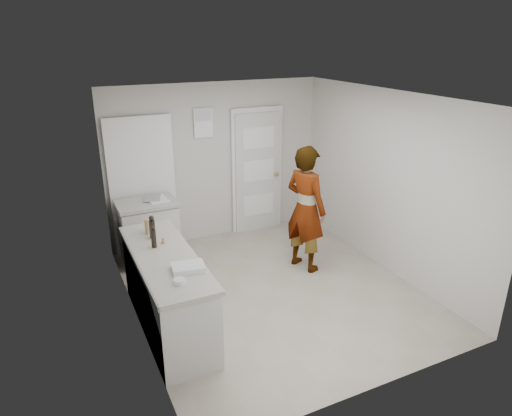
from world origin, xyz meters
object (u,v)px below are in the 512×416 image
cake_mix_box (150,226)px  baking_dish (188,268)px  egg_bowl (179,281)px  person (306,209)px  oil_cruet_b (154,237)px  oil_cruet_a (152,227)px  spice_jar (164,240)px

cake_mix_box → baking_dish: cake_mix_box is taller
baking_dish → egg_bowl: (-0.16, -0.22, -0.00)m
person → egg_bowl: 2.51m
baking_dish → oil_cruet_b: bearing=105.4°
person → egg_bowl: bearing=100.8°
person → egg_bowl: (-2.17, -1.25, 0.05)m
oil_cruet_a → baking_dish: oil_cruet_a is taller
oil_cruet_a → oil_cruet_b: size_ratio=1.06×
cake_mix_box → oil_cruet_a: (-0.00, -0.15, 0.04)m
spice_jar → oil_cruet_a: oil_cruet_a is taller
cake_mix_box → spice_jar: bearing=-100.9°
egg_bowl → cake_mix_box: bearing=88.9°
oil_cruet_a → oil_cruet_b: 0.27m
person → cake_mix_box: person is taller
spice_jar → oil_cruet_b: size_ratio=0.27×
cake_mix_box → oil_cruet_b: 0.41m
person → oil_cruet_b: person is taller
cake_mix_box → person: bearing=-23.7°
person → egg_bowl: person is taller
person → cake_mix_box: (-2.15, 0.05, 0.12)m
egg_bowl → oil_cruet_a: bearing=88.9°
cake_mix_box → oil_cruet_b: bearing=-119.5°
cake_mix_box → oil_cruet_b: size_ratio=0.70×
oil_cruet_b → baking_dish: oil_cruet_b is taller
oil_cruet_b → baking_dish: 0.70m
oil_cruet_b → cake_mix_box: bearing=82.8°
person → oil_cruet_b: 2.24m
cake_mix_box → baking_dish: 1.09m
oil_cruet_b → baking_dish: size_ratio=0.74×
spice_jar → egg_bowl: size_ratio=0.61×
egg_bowl → baking_dish: bearing=54.3°
oil_cruet_b → spice_jar: bearing=24.8°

